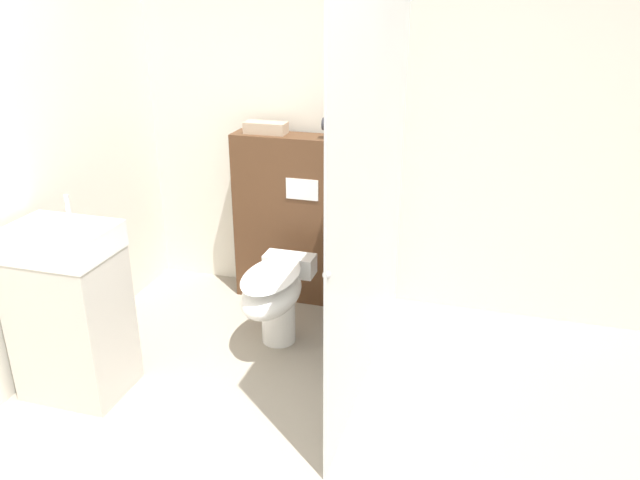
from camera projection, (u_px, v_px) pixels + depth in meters
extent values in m
cube|color=silver|center=(341.00, 121.00, 4.14)|extent=(8.00, 0.06, 2.50)
cube|color=#51331E|center=(307.00, 221.00, 4.28)|extent=(1.02, 0.22, 1.18)
cube|color=white|center=(302.00, 189.00, 4.08)|extent=(0.22, 0.01, 0.14)
cube|color=silver|center=(373.00, 197.00, 3.26)|extent=(0.01, 1.84, 2.12)
sphere|color=#B2B2B7|center=(327.00, 275.00, 2.48)|extent=(0.04, 0.04, 0.04)
cylinder|color=white|center=(278.00, 315.00, 3.89)|extent=(0.21, 0.21, 0.36)
ellipsoid|color=white|center=(272.00, 293.00, 3.72)|extent=(0.33, 0.58, 0.22)
ellipsoid|color=white|center=(271.00, 275.00, 3.68)|extent=(0.32, 0.57, 0.02)
cube|color=white|center=(290.00, 264.00, 4.01)|extent=(0.33, 0.15, 0.13)
cube|color=beige|center=(72.00, 323.00, 3.34)|extent=(0.53, 0.41, 0.82)
cube|color=white|center=(58.00, 241.00, 3.16)|extent=(0.54, 0.41, 0.14)
cylinder|color=silver|center=(68.00, 208.00, 3.20)|extent=(0.02, 0.02, 0.14)
cylinder|color=#2D2D33|center=(336.00, 125.00, 3.94)|extent=(0.17, 0.08, 0.08)
cone|color=#2D2D33|center=(351.00, 126.00, 3.92)|extent=(0.03, 0.07, 0.07)
cylinder|color=#2D2D33|center=(331.00, 132.00, 3.97)|extent=(0.03, 0.03, 0.09)
cube|color=tan|center=(266.00, 128.00, 4.12)|extent=(0.28, 0.12, 0.08)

